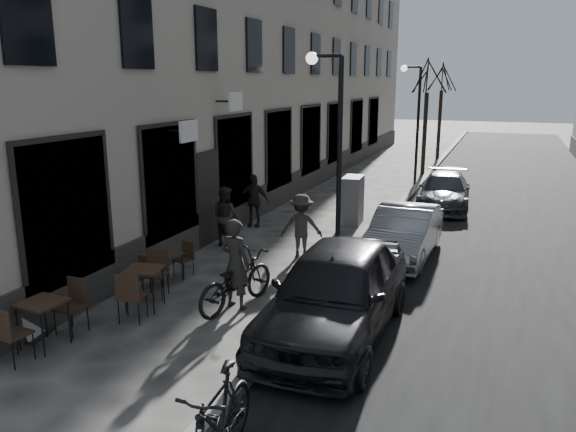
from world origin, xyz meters
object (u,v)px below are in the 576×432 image
Objects in this scene: streetlamp_near at (333,138)px; pedestrian_near at (226,216)px; bistro_set_b at (144,284)px; pedestrian_mid at (301,226)px; tree_near at (428,76)px; car_mid at (404,233)px; pedestrian_far at (253,200)px; bicycle at (236,281)px; bistro_set_a at (43,319)px; streetlamp_far at (414,112)px; utility_cabinet at (353,200)px; tree_far at (442,77)px; moped at (218,425)px; car_far at (444,191)px; sign_board at (32,312)px; bistro_set_c at (168,265)px; car_near at (336,291)px.

streetlamp_near is 3.05× the size of pedestrian_near.
bistro_set_b is 4.67m from pedestrian_mid.
tree_near reaches higher than car_mid.
pedestrian_mid reaches higher than pedestrian_far.
pedestrian_near is (-2.20, 3.81, 0.27)m from bicycle.
pedestrian_near is at bearing 92.93° from bistro_set_a.
streetlamp_far reaches higher than utility_cabinet.
tree_far reaches higher than moped.
pedestrian_near is (-0.52, 4.52, 0.32)m from bistro_set_b.
car_far is at bearing -127.42° from pedestrian_mid.
tree_near is 18.52m from bicycle.
car_mid is 6.39m from car_far.
utility_cabinet is 0.92× the size of pedestrian_mid.
utility_cabinet is (3.22, 9.94, 0.31)m from sign_board.
tree_far is at bearing 90.00° from tree_near.
streetlamp_near is at bearing -85.68° from utility_cabinet.
sign_board is at bearing -88.18° from bistro_set_c.
car_mid reaches higher than bistro_set_a.
bicycle is 2.30m from car_near.
streetlamp_near is at bearing 40.12° from bistro_set_b.
streetlamp_near is at bearing -90.20° from tree_far.
moped is (0.87, -28.50, -4.05)m from tree_far.
pedestrian_far reaches higher than bicycle.
bistro_set_a is 1.02× the size of pedestrian_mid.
streetlamp_far reaches higher than bistro_set_b.
bistro_set_c is 5.96m from car_mid.
streetlamp_far is at bearing -84.39° from pedestrian_near.
pedestrian_mid is at bearing -163.48° from pedestrian_near.
tree_near is 1.41× the size of car_mid.
bicycle reaches higher than bistro_set_b.
bicycle is 6.47m from pedestrian_far.
car_mid is at bearing -83.95° from tree_near.
bistro_set_c is 0.84× the size of pedestrian_near.
pedestrian_mid is (2.18, 2.86, 0.42)m from bistro_set_c.
bistro_set_c is at bearing 163.64° from car_near.
moped is at bearing 138.64° from pedestrian_near.
streetlamp_near is 4.52× the size of sign_board.
sign_board is (-0.51, 0.25, -0.05)m from bistro_set_a.
bistro_set_a is at bearing 111.10° from pedestrian_near.
moped is (1.57, -11.92, -0.15)m from utility_cabinet.
pedestrian_near is at bearing -129.65° from utility_cabinet.
sign_board is 6.75m from pedestrian_mid.
moped reaches higher than sign_board.
moped is (-0.90, -15.32, -0.00)m from car_far.
car_near is (1.10, -18.54, -3.83)m from tree_near.
car_mid is (5.35, 6.96, 0.21)m from sign_board.
streetlamp_near is 7.25m from sign_board.
bicycle is (2.79, 2.50, 0.11)m from sign_board.
pedestrian_far reaches higher than bistro_set_c.
pedestrian_mid is at bearing -159.13° from car_mid.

